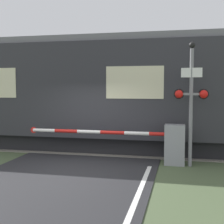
# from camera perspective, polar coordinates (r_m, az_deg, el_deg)

# --- Properties ---
(ground_plane) EXTENTS (80.00, 80.00, 0.00)m
(ground_plane) POSITION_cam_1_polar(r_m,az_deg,el_deg) (8.89, -7.44, -10.80)
(ground_plane) COLOR #475638
(track_bed) EXTENTS (36.00, 3.20, 0.13)m
(track_bed) POSITION_cam_1_polar(r_m,az_deg,el_deg) (12.25, -1.59, -6.37)
(track_bed) COLOR slate
(track_bed) RESTS_ON ground_plane
(train) EXTENTS (18.91, 3.15, 4.15)m
(train) POSITION_cam_1_polar(r_m,az_deg,el_deg) (13.46, -17.33, 3.39)
(train) COLOR black
(train) RESTS_ON ground_plane
(crossing_barrier) EXTENTS (5.03, 0.44, 1.22)m
(crossing_barrier) POSITION_cam_1_polar(r_m,az_deg,el_deg) (9.66, 9.32, -5.55)
(crossing_barrier) COLOR gray
(crossing_barrier) RESTS_ON ground_plane
(signal_post) EXTENTS (1.00, 0.26, 3.65)m
(signal_post) POSITION_cam_1_polar(r_m,az_deg,el_deg) (9.41, 14.27, 2.77)
(signal_post) COLOR gray
(signal_post) RESTS_ON ground_plane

